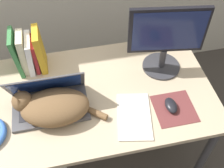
{
  "coord_description": "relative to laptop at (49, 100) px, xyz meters",
  "views": [
    {
      "loc": [
        -0.04,
        -0.55,
        1.88
      ],
      "look_at": [
        0.14,
        0.33,
        0.81
      ],
      "focal_mm": 45.0,
      "sensor_mm": 36.0,
      "label": 1
    }
  ],
  "objects": [
    {
      "name": "computer_mouse",
      "position": [
        0.59,
        -0.14,
        -0.02
      ],
      "size": [
        0.06,
        0.1,
        0.04
      ],
      "color": "black",
      "rests_on": "mousepad"
    },
    {
      "name": "cat",
      "position": [
        0.01,
        -0.06,
        0.02
      ],
      "size": [
        0.45,
        0.25,
        0.15
      ],
      "color": "brown",
      "rests_on": "desk"
    },
    {
      "name": "book_row",
      "position": [
        -0.08,
        0.29,
        0.07
      ],
      "size": [
        0.16,
        0.16,
        0.25
      ],
      "color": "#387A42",
      "rests_on": "desk"
    },
    {
      "name": "desk",
      "position": [
        0.18,
        0.03,
        -0.11
      ],
      "size": [
        1.37,
        0.72,
        0.71
      ],
      "color": "tan",
      "rests_on": "ground_plane"
    },
    {
      "name": "laptop",
      "position": [
        0.0,
        0.0,
        0.0
      ],
      "size": [
        0.38,
        0.23,
        0.22
      ],
      "color": "#4C4C51",
      "rests_on": "desk"
    },
    {
      "name": "mousepad",
      "position": [
        0.61,
        -0.15,
        -0.04
      ],
      "size": [
        0.2,
        0.2,
        0.0
      ],
      "color": "brown",
      "rests_on": "desk"
    },
    {
      "name": "external_monitor",
      "position": [
        0.64,
        0.14,
        0.17
      ],
      "size": [
        0.4,
        0.21,
        0.4
      ],
      "color": "#333338",
      "rests_on": "desk"
    },
    {
      "name": "notepad",
      "position": [
        0.4,
        -0.15,
        -0.04
      ],
      "size": [
        0.21,
        0.3,
        0.01
      ],
      "color": "silver",
      "rests_on": "desk"
    }
  ]
}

